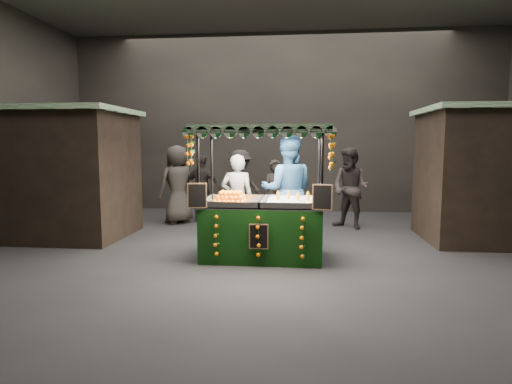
# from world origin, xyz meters

# --- Properties ---
(ground) EXTENTS (12.00, 12.00, 0.00)m
(ground) POSITION_xyz_m (0.00, 0.00, 0.00)
(ground) COLOR black
(ground) RESTS_ON ground
(market_hall) EXTENTS (12.10, 10.10, 5.05)m
(market_hall) POSITION_xyz_m (0.00, 0.00, 3.38)
(market_hall) COLOR black
(market_hall) RESTS_ON ground
(neighbour_stall_left) EXTENTS (3.00, 2.20, 2.60)m
(neighbour_stall_left) POSITION_xyz_m (-4.40, 1.00, 1.31)
(neighbour_stall_left) COLOR black
(neighbour_stall_left) RESTS_ON ground
(neighbour_stall_right) EXTENTS (3.00, 2.20, 2.60)m
(neighbour_stall_right) POSITION_xyz_m (4.40, 1.50, 1.31)
(neighbour_stall_right) COLOR black
(neighbour_stall_right) RESTS_ON ground
(juice_stall) EXTENTS (2.25, 1.32, 2.18)m
(juice_stall) POSITION_xyz_m (-0.07, -0.31, 0.68)
(juice_stall) COLOR black
(juice_stall) RESTS_ON ground
(vendor_grey) EXTENTS (0.65, 0.45, 1.70)m
(vendor_grey) POSITION_xyz_m (-0.66, 0.80, 0.85)
(vendor_grey) COLOR gray
(vendor_grey) RESTS_ON ground
(vendor_blue) EXTENTS (1.01, 0.79, 2.05)m
(vendor_blue) POSITION_xyz_m (0.30, 0.74, 1.03)
(vendor_blue) COLOR #27507E
(vendor_blue) RESTS_ON ground
(shopper_0) EXTENTS (0.59, 0.41, 1.55)m
(shopper_0) POSITION_xyz_m (-0.03, 2.47, 0.77)
(shopper_0) COLOR #282220
(shopper_0) RESTS_ON ground
(shopper_1) EXTENTS (1.12, 1.08, 1.82)m
(shopper_1) POSITION_xyz_m (1.66, 2.50, 0.91)
(shopper_1) COLOR #292221
(shopper_1) RESTS_ON ground
(shopper_2) EXTENTS (1.03, 0.63, 1.65)m
(shopper_2) POSITION_xyz_m (-1.83, 2.93, 0.82)
(shopper_2) COLOR black
(shopper_2) RESTS_ON ground
(shopper_3) EXTENTS (1.30, 1.20, 1.75)m
(shopper_3) POSITION_xyz_m (-0.98, 3.49, 0.88)
(shopper_3) COLOR #282421
(shopper_3) RESTS_ON ground
(shopper_4) EXTENTS (1.07, 1.07, 1.87)m
(shopper_4) POSITION_xyz_m (-2.40, 2.72, 0.94)
(shopper_4) COLOR #2E2925
(shopper_4) RESTS_ON ground
(shopper_5) EXTENTS (1.58, 1.75, 1.94)m
(shopper_5) POSITION_xyz_m (4.50, 3.00, 0.97)
(shopper_5) COLOR black
(shopper_5) RESTS_ON ground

